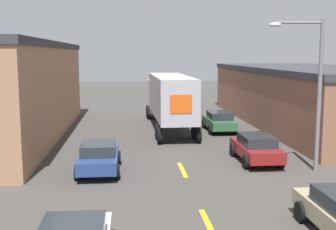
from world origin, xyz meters
TOP-DOWN VIEW (x-y plane):
  - road_centerline at (0.00, 6.47)m, footprint 0.20×15.92m
  - warehouse_right at (11.96, 25.70)m, footprint 9.99×25.03m
  - semi_truck at (0.47, 24.73)m, footprint 2.93×13.21m
  - parked_car_right_far at (3.98, 23.07)m, footprint 1.98×4.13m
  - parked_car_right_mid at (3.98, 14.22)m, footprint 1.98×4.13m
  - parked_car_left_far at (-3.98, 13.10)m, footprint 1.98×4.13m
  - street_lamp at (6.00, 12.32)m, footprint 2.62×0.32m

SIDE VIEW (x-z plane):
  - road_centerline at x=0.00m, z-range 0.00..0.01m
  - parked_car_right_far at x=3.98m, z-range 0.05..1.48m
  - parked_car_right_mid at x=3.98m, z-range 0.05..1.48m
  - parked_car_left_far at x=-3.98m, z-range 0.05..1.48m
  - warehouse_right at x=11.96m, z-range 0.01..4.57m
  - semi_truck at x=0.47m, z-range 0.39..4.41m
  - street_lamp at x=6.00m, z-range 0.63..7.75m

